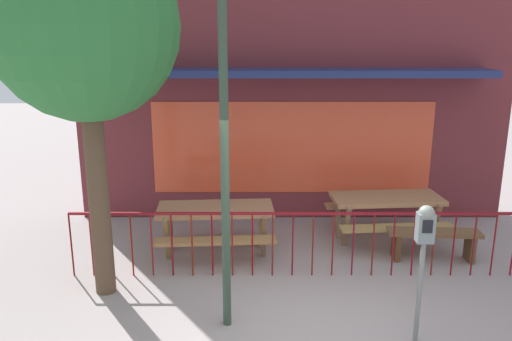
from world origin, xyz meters
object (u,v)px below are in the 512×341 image
picnic_table_right (384,206)px  street_lamp (221,97)px  parking_meter_near (422,238)px  street_tree (82,29)px  picnic_table_left (213,217)px  patio_bench (431,238)px

picnic_table_right → street_lamp: bearing=-134.0°
parking_meter_near → street_lamp: 2.64m
picnic_table_right → street_tree: 5.39m
picnic_table_left → patio_bench: size_ratio=1.33×
street_lamp → picnic_table_right: bearing=46.0°
street_lamp → picnic_table_left: bearing=97.9°
parking_meter_near → street_tree: street_tree is taller
patio_bench → parking_meter_near: 2.56m
picnic_table_right → street_lamp: 4.21m
picnic_table_right → patio_bench: 1.00m
picnic_table_right → patio_bench: picnic_table_right is taller
picnic_table_left → picnic_table_right: same height
picnic_table_right → parking_meter_near: size_ratio=1.16×
patio_bench → parking_meter_near: (-0.91, -2.21, 0.92)m
picnic_table_left → street_tree: street_tree is taller
parking_meter_near → street_lamp: size_ratio=0.39×
patio_bench → street_lamp: bearing=-149.3°
picnic_table_right → street_lamp: street_lamp is taller
parking_meter_near → street_tree: 4.60m
patio_bench → street_tree: size_ratio=0.31×
picnic_table_right → parking_meter_near: 3.09m
picnic_table_left → street_lamp: (0.29, -2.07, 2.13)m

